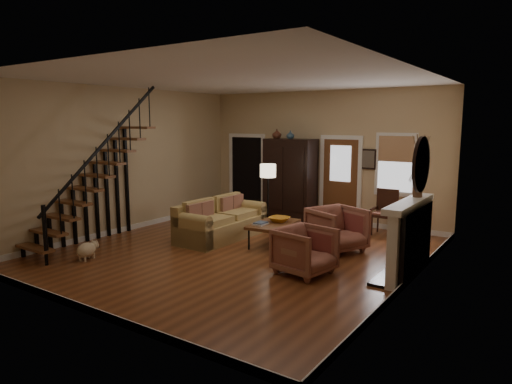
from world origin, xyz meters
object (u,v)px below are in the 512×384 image
Objects in this scene: coffee_table at (273,234)px; floor_lamp at (268,198)px; armoire at (290,180)px; armchair_right at (337,229)px; sofa at (222,220)px; side_chair at (384,212)px; armchair_left at (305,251)px.

floor_lamp reaches higher than coffee_table.
coffee_table is (0.96, -2.34, -0.81)m from armoire.
floor_lamp is (0.24, -1.43, -0.26)m from armoire.
armchair_right is (1.26, 0.34, 0.20)m from coffee_table.
sofa is 1.38× the size of floor_lamp.
side_chair is (0.33, 1.81, 0.08)m from armchair_right.
armchair_left is (1.38, -1.23, 0.16)m from coffee_table.
armchair_right is at bearing 11.47° from sofa.
armchair_left is at bearing -56.72° from armoire.
floor_lamp reaches higher than sofa.
side_chair is (2.31, 1.23, -0.28)m from floor_lamp.
armoire is 2.66m from coffee_table.
armoire is at bearing 112.30° from coffee_table.
side_chair is at bearing 13.94° from armchair_right.
sofa is 2.51× the size of armchair_left.
sofa is 3.64m from side_chair.
armoire is 1.33× the size of floor_lamp.
coffee_table is 0.78× the size of floor_lamp.
coffee_table is 2.68m from side_chair.
sofa is at bearing 77.66° from armchair_left.
armchair_left is at bearing -41.57° from coffee_table.
armchair_right is at bearing 14.40° from armchair_left.
coffee_table is at bearing -67.70° from armoire.
coffee_table is at bearing -126.53° from side_chair.
floor_lamp reaches higher than side_chair.
sofa is 2.27× the size of armchair_right.
floor_lamp is (-1.99, 0.58, 0.35)m from armchair_right.
coffee_table is at bearing 58.36° from armchair_left.
armchair_right reaches higher than sofa.
coffee_table is at bearing -51.62° from floor_lamp.
side_chair reaches higher than armchair_right.
sofa is at bearing 125.36° from armchair_right.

